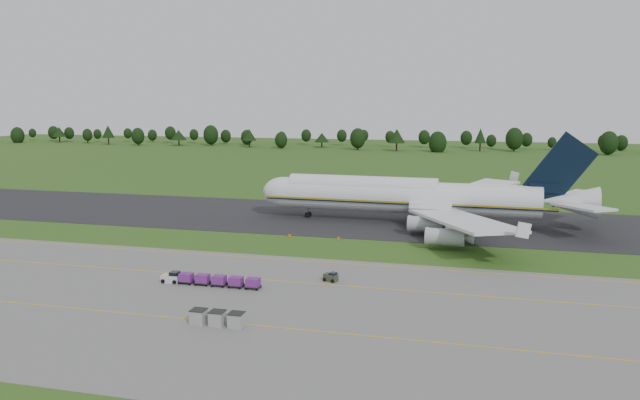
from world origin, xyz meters
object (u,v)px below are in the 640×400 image
(baggage_train, at_px, (209,280))
(edge_markers, at_px, (314,237))
(uld_row, at_px, (217,318))
(utility_cart, at_px, (331,278))
(aircraft, at_px, (412,197))

(baggage_train, relative_size, edge_markers, 1.47)
(uld_row, xyz_separation_m, edge_markers, (-0.89, 47.69, -0.66))
(baggage_train, height_order, utility_cart, baggage_train)
(baggage_train, bearing_deg, edge_markers, 78.46)
(aircraft, bearing_deg, edge_markers, -129.45)
(aircraft, relative_size, baggage_train, 4.75)
(baggage_train, distance_m, edge_markers, 33.85)
(edge_markers, bearing_deg, uld_row, -88.93)
(aircraft, bearing_deg, utility_cart, -98.26)
(uld_row, bearing_deg, aircraft, 77.03)
(utility_cart, xyz_separation_m, edge_markers, (-9.68, 26.81, -0.31))
(utility_cart, bearing_deg, edge_markers, 109.85)
(utility_cart, bearing_deg, aircraft, 81.74)
(uld_row, bearing_deg, utility_cart, 67.16)
(utility_cart, height_order, edge_markers, utility_cart)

